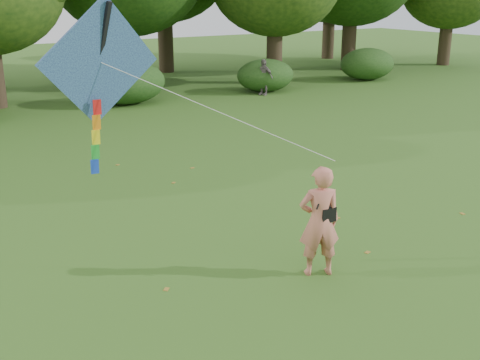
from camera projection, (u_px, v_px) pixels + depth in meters
ground at (355, 281)px, 10.44m from camera, size 100.00×100.00×0.00m
man_kite_flyer at (319, 221)px, 10.43m from camera, size 0.86×0.73×2.00m
bystander_right at (263, 77)px, 28.31m from camera, size 0.82×1.06×1.68m
crossbody_bag at (326, 214)px, 10.43m from camera, size 0.43×0.20×0.75m
flying_kite at (100, 65)px, 10.06m from camera, size 4.28×2.80×3.03m
shrub_band at (41, 93)px, 24.01m from camera, size 39.15×3.22×1.88m
fallen_leaves at (314, 233)px, 12.46m from camera, size 8.62×12.41×0.01m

